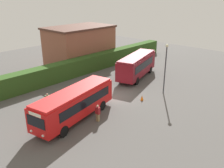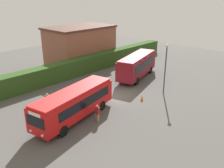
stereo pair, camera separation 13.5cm
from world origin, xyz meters
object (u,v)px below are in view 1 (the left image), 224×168
traffic_cone (142,98)px  lamppost (166,63)px  person_center (98,113)px  bus_maroon (137,65)px  person_left (48,101)px  bus_red (75,103)px

traffic_cone → lamppost: size_ratio=0.10×
person_center → lamppost: 10.59m
traffic_cone → lamppost: bearing=-10.0°
person_center → lamppost: size_ratio=0.28×
bus_maroon → person_left: size_ratio=5.42×
person_center → person_left: bearing=-72.8°
person_left → person_center: person_left is taller
lamppost → person_left: bearing=150.6°
bus_maroon → bus_red: bearing=177.0°
bus_maroon → lamppost: bearing=-127.5°
bus_maroon → lamppost: (-2.37, -5.88, 1.83)m
bus_maroon → lamppost: lamppost is taller
bus_red → bus_maroon: (13.68, 3.05, 0.14)m
bus_maroon → person_left: bearing=161.3°
bus_red → traffic_cone: bearing=153.2°
person_left → traffic_cone: person_left is taller
bus_red → bus_maroon: size_ratio=1.05×
traffic_cone → bus_red: bearing=164.1°
traffic_cone → person_left: bearing=144.0°
bus_maroon → lamppost: 6.60m
person_left → lamppost: lamppost is taller
bus_red → lamppost: lamppost is taller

